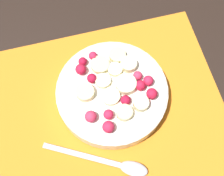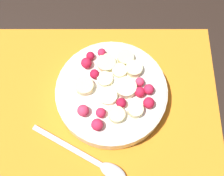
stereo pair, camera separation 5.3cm
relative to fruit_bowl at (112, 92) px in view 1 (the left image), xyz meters
name	(u,v)px [view 1 (the left image)]	position (x,y,z in m)	size (l,w,h in m)	color
ground_plane	(106,114)	(-0.02, -0.03, -0.03)	(3.00, 3.00, 0.00)	black
placemat	(106,113)	(-0.02, -0.03, -0.02)	(0.42, 0.35, 0.01)	orange
fruit_bowl	(112,92)	(0.00, 0.00, 0.00)	(0.20, 0.20, 0.05)	silver
spoon	(115,164)	(-0.03, -0.12, -0.02)	(0.17, 0.10, 0.01)	#B2B2B7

